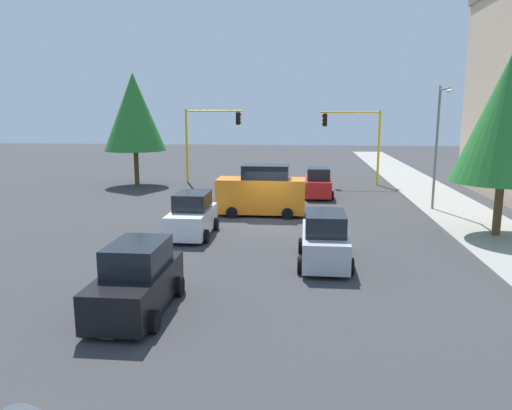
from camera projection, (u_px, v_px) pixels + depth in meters
The scene contains 13 objects.
ground_plane at pixel (267, 223), 25.04m from camera, with size 120.00×120.00×0.00m, color #353538.
sidewalk_kerb at pixel (450, 207), 28.89m from camera, with size 80.00×4.00×0.15m, color gray.
lane_arrow_near at pixel (132, 309), 14.08m from camera, with size 2.40×1.10×1.10m.
traffic_signal_far_left at pixel (356, 133), 37.41m from camera, with size 0.36×4.59×5.72m.
traffic_signal_far_right at pixel (209, 131), 38.51m from camera, with size 0.36×4.59×5.82m.
street_lamp_curbside at pixel (439, 135), 26.86m from camera, with size 2.15×0.28×7.00m.
tree_opposite_side at pixel (134, 112), 36.80m from camera, with size 4.63×4.63×8.48m.
tree_roadside_near at pixel (506, 119), 21.07m from camera, with size 4.39×4.39×8.03m.
delivery_van_orange at pixel (262, 192), 26.80m from camera, with size 2.22×4.80×2.77m.
car_silver at pixel (324, 240), 18.24m from camera, with size 4.15×1.96×1.98m.
car_red at pixel (318, 183), 32.65m from camera, with size 4.03×1.97×1.98m.
car_black at pixel (137, 281), 13.85m from camera, with size 4.16×1.98×1.98m.
car_white at pixel (192, 216), 22.36m from camera, with size 3.86×1.97×1.98m.
Camera 1 is at (24.36, 1.87, 5.60)m, focal length 34.34 mm.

